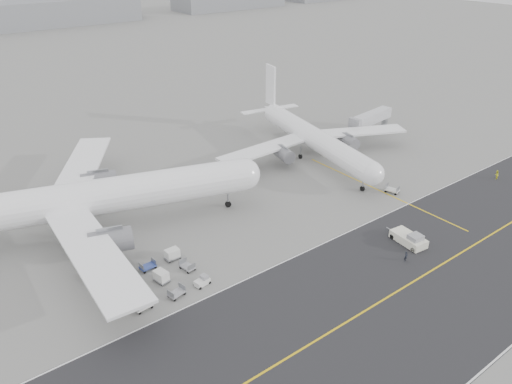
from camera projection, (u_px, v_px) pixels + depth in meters
ground at (283, 252)px, 82.05m from camera, size 700.00×700.00×0.00m
taxiway at (390, 296)px, 72.09m from camera, size 220.00×59.00×0.03m
horizon_buildings at (26, 28)px, 281.64m from camera, size 520.00×28.00×28.00m
airliner_a at (85, 199)px, 85.02m from camera, size 61.96×60.73×22.05m
airliner_b at (312, 137)px, 115.19m from camera, size 47.86×48.86×17.04m
pushback_tug at (409, 239)px, 83.86m from camera, size 3.60×8.21×2.32m
jet_bridge at (371, 119)px, 128.65m from camera, size 16.37×5.11×6.11m
gse_cluster at (161, 282)px, 75.01m from camera, size 18.29×17.79×1.89m
stray_dolly at (392, 192)px, 101.09m from camera, size 2.40×3.10×1.68m
ground_crew_a at (406, 256)px, 79.35m from camera, size 0.67×0.45×1.79m
ground_crew_b at (496, 175)px, 106.27m from camera, size 1.04×0.86×1.95m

